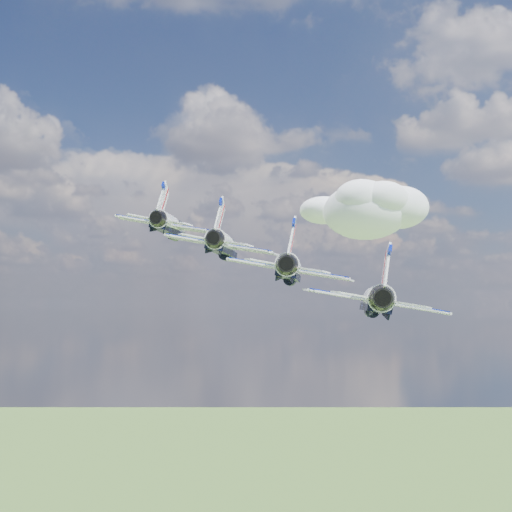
% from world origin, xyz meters
% --- Properties ---
extents(cloud_far, '(56.80, 44.63, 22.31)m').
position_xyz_m(cloud_far, '(2.92, 205.99, 184.48)').
color(cloud_far, white).
extents(jet_0, '(13.62, 18.18, 7.06)m').
position_xyz_m(jet_0, '(-14.95, -2.04, 154.06)').
color(jet_0, white).
extents(jet_1, '(13.62, 18.18, 7.06)m').
position_xyz_m(jet_1, '(-6.73, -9.16, 150.98)').
color(jet_1, white).
extents(jet_2, '(13.62, 18.18, 7.06)m').
position_xyz_m(jet_2, '(1.49, -16.28, 147.90)').
color(jet_2, white).
extents(jet_3, '(13.62, 18.18, 7.06)m').
position_xyz_m(jet_3, '(9.71, -23.40, 144.82)').
color(jet_3, white).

